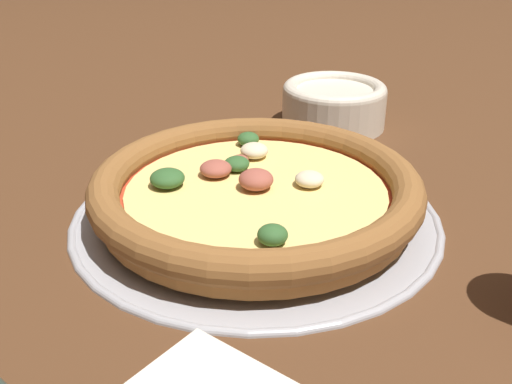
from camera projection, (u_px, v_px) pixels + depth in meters
ground_plane at (256, 217)px, 0.56m from camera, size 3.00×3.00×0.00m
pizza_tray at (256, 213)px, 0.56m from camera, size 0.34×0.34×0.01m
pizza at (256, 189)px, 0.55m from camera, size 0.30×0.30×0.04m
bowl_near at (334, 103)px, 0.76m from camera, size 0.13×0.13×0.06m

